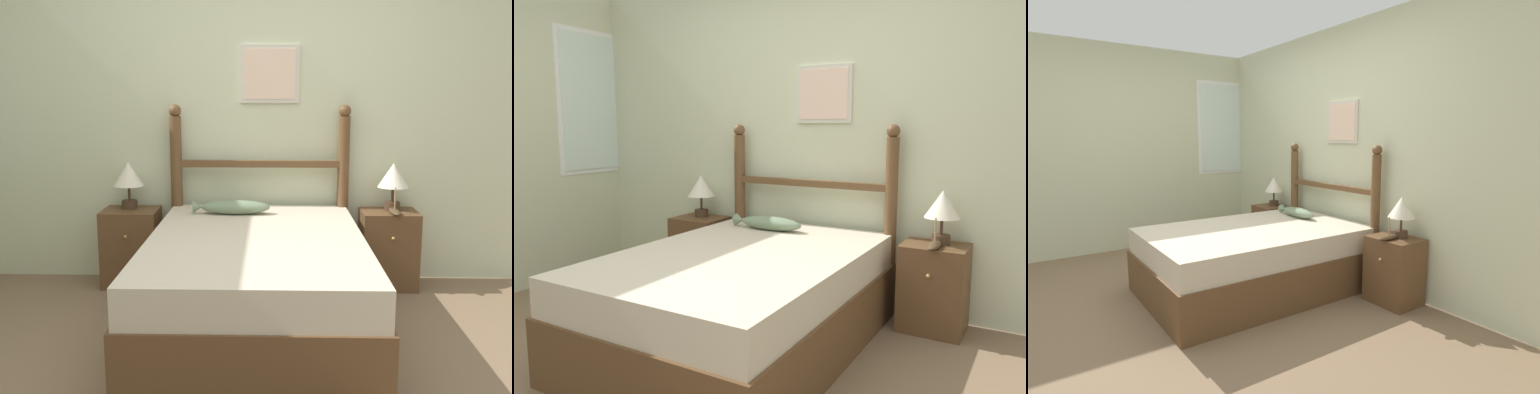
# 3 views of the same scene
# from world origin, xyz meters

# --- Properties ---
(ground_plane) EXTENTS (16.00, 16.00, 0.00)m
(ground_plane) POSITION_xyz_m (0.00, 0.00, 0.00)
(ground_plane) COLOR #7A6047
(wall_back) EXTENTS (6.40, 0.08, 2.55)m
(wall_back) POSITION_xyz_m (0.00, 1.73, 1.28)
(wall_back) COLOR beige
(wall_back) RESTS_ON ground_plane
(bed) EXTENTS (1.35, 1.96, 0.59)m
(bed) POSITION_xyz_m (0.03, 0.67, 0.29)
(bed) COLOR brown
(bed) RESTS_ON ground_plane
(headboard) EXTENTS (1.35, 0.09, 1.36)m
(headboard) POSITION_xyz_m (0.03, 1.61, 0.72)
(headboard) COLOR brown
(headboard) RESTS_ON ground_plane
(nightstand_left) EXTENTS (0.41, 0.37, 0.58)m
(nightstand_left) POSITION_xyz_m (-0.94, 1.50, 0.29)
(nightstand_left) COLOR brown
(nightstand_left) RESTS_ON ground_plane
(nightstand_right) EXTENTS (0.41, 0.37, 0.58)m
(nightstand_right) POSITION_xyz_m (0.99, 1.50, 0.29)
(nightstand_right) COLOR brown
(nightstand_right) RESTS_ON ground_plane
(table_lamp_left) EXTENTS (0.23, 0.23, 0.35)m
(table_lamp_left) POSITION_xyz_m (-0.95, 1.54, 0.82)
(table_lamp_left) COLOR #422D1E
(table_lamp_left) RESTS_ON nightstand_left
(table_lamp_right) EXTENTS (0.23, 0.23, 0.35)m
(table_lamp_right) POSITION_xyz_m (1.02, 1.53, 0.82)
(table_lamp_right) COLOR #422D1E
(table_lamp_right) RESTS_ON nightstand_right
(model_boat) EXTENTS (0.07, 0.23, 0.20)m
(model_boat) POSITION_xyz_m (1.01, 1.39, 0.60)
(model_boat) COLOR #4C3823
(model_boat) RESTS_ON nightstand_right
(fish_pillow) EXTENTS (0.55, 0.15, 0.10)m
(fish_pillow) POSITION_xyz_m (-0.15, 1.31, 0.64)
(fish_pillow) COLOR gray
(fish_pillow) RESTS_ON bed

